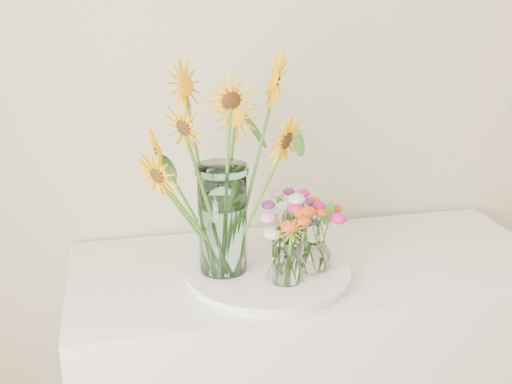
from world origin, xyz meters
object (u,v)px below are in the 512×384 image
Objects in this scene: tray at (268,274)px; small_vase_a at (287,260)px; small_vase_b at (314,246)px; small_vase_c at (295,236)px; mason_jar at (223,219)px.

small_vase_a reaches higher than tray.
small_vase_c is at bearing 103.18° from small_vase_b.
small_vase_c is (0.10, 0.07, 0.08)m from tray.
small_vase_b reaches higher than small_vase_c.
small_vase_b is 0.11m from small_vase_c.
small_vase_a is at bearing -148.65° from small_vase_b.
tray is 0.15m from small_vase_b.
mason_jar reaches higher than tray.
small_vase_a is 0.17m from small_vase_c.
tray is at bearing 109.39° from small_vase_a.
small_vase_a is 0.90× the size of small_vase_b.
mason_jar is (-0.12, 0.02, 0.17)m from tray.
mason_jar is 0.26m from small_vase_b.
small_vase_b is (0.24, -0.05, -0.08)m from mason_jar.
small_vase_b is 1.17× the size of small_vase_c.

